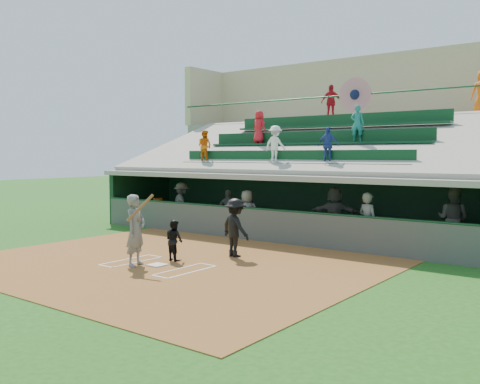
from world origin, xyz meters
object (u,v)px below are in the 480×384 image
Objects in this scene: batter_at_plate at (136,230)px; white_table at (158,215)px; water_cooler at (158,203)px; catcher at (174,240)px; home_plate at (157,265)px.

white_table is at bearing 132.43° from batter_at_plate.
water_cooler reaches higher than white_table.
catcher reaches higher than white_table.
water_cooler is at bearing 154.11° from white_table.
home_plate is 0.61× the size of white_table.
catcher is (0.31, 1.13, -0.39)m from batter_at_plate.
batter_at_plate is (-0.43, -0.35, 0.94)m from home_plate.
white_table reaches higher than home_plate.
catcher is 1.61× the size of white_table.
batter_at_plate is at bearing -140.56° from home_plate.
catcher is (-0.12, 0.77, 0.55)m from home_plate.
batter_at_plate is 2.76× the size of white_table.
white_table is at bearing -30.96° from catcher.
home_plate is at bearing -44.09° from water_cooler.
water_cooler is (-0.07, 0.06, 0.52)m from white_table.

